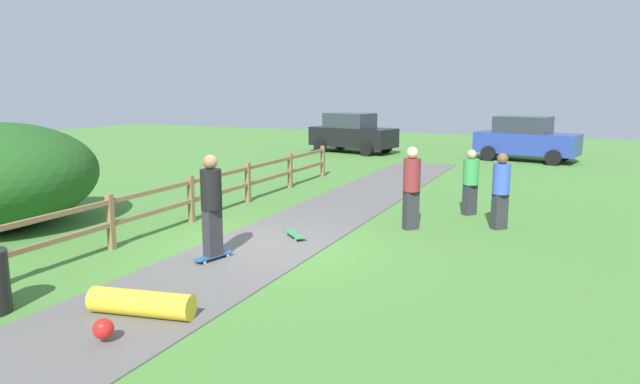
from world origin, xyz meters
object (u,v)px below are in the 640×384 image
Objects in this scene: bystander_green at (471,179)px; bystander_maroon at (412,184)px; skateboard_loose at (294,234)px; parked_car_blue at (526,139)px; bystander_blue at (501,188)px; parked_car_black at (352,133)px; skater_riding at (212,201)px; skater_fallen at (138,305)px.

bystander_maroon is (-0.95, -2.05, 0.14)m from bystander_green.
parked_car_blue is at bearing 78.05° from skateboard_loose.
parked_car_black reaches higher than bystander_blue.
skateboard_loose is at bearing 72.07° from skater_riding.
bystander_maroon is at bearing -114.80° from bystander_green.
parked_car_black is at bearing 106.58° from skateboard_loose.
skater_riding is 0.43× the size of parked_car_blue.
parked_car_black is at bearing 102.81° from skater_fallen.
parked_car_black is (-7.66, 11.93, 0.06)m from bystander_green.
skater_riding reaches higher than bystander_green.
skateboard_loose is 0.16× the size of parked_car_black.
skateboard_loose is 2.85m from bystander_maroon.
bystander_blue is 0.38× the size of parked_car_black.
parked_car_blue reaches higher than skater_fallen.
skater_fallen is 9.06m from bystander_green.
skateboard_loose is at bearing -145.89° from bystander_blue.
skater_fallen is 2.14× the size of skateboard_loose.
bystander_maroon is at bearing -64.36° from parked_car_black.
skateboard_loose is at bearing 89.49° from skater_fallen.
parked_car_black reaches higher than bystander_maroon.
bystander_maroon is (2.68, 3.79, -0.08)m from skater_riding.
bystander_green is (2.97, 3.82, 0.81)m from skateboard_loose.
parked_car_black is (-4.65, 20.45, 0.76)m from skater_fallen.
bystander_blue is (4.49, 4.62, -0.16)m from skater_riding.
skater_riding reaches higher than skater_fallen.
bystander_green is 0.88× the size of bystander_maroon.
parked_car_black is (-8.52, 13.16, 0.01)m from bystander_blue.
parked_car_blue is at bearing -0.01° from parked_car_black.
parked_car_black is (-4.04, 17.78, -0.15)m from skater_riding.
parked_car_black reaches higher than skateboard_loose.
skater_riding is 6.44m from bystander_blue.
parked_car_black reaches higher than skater_fallen.
parked_car_blue is 1.00× the size of parked_car_black.
parked_car_blue is at bearing 77.35° from skater_riding.
skater_fallen is at bearing -109.49° from bystander_green.
bystander_green is 14.18m from parked_car_black.
skateboard_loose is (0.65, 2.02, -1.02)m from skater_riding.
bystander_green is 2.27m from bystander_maroon.
skater_riding is 1.13× the size of bystander_blue.
bystander_maroon is at bearing -155.45° from bystander_blue.
parked_car_blue reaches higher than bystander_maroon.
bystander_maroon is 0.42× the size of parked_car_blue.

